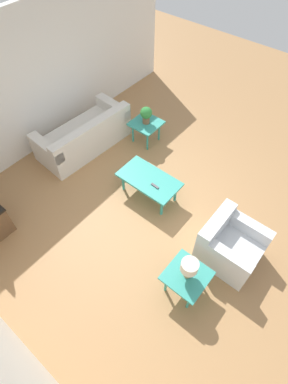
{
  "coord_description": "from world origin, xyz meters",
  "views": [
    {
      "loc": [
        -1.81,
        2.65,
        4.49
      ],
      "look_at": [
        0.17,
        0.25,
        0.55
      ],
      "focal_mm": 28.0,
      "sensor_mm": 36.0,
      "label": 1
    }
  ],
  "objects_px": {
    "armchair": "(229,245)",
    "side_table_lamp": "(187,277)",
    "potted_plant": "(146,114)",
    "table_lamp": "(189,267)",
    "sofa": "(85,136)",
    "coffee_table": "(149,180)",
    "side_table_plant": "(146,125)"
  },
  "relations": [
    {
      "from": "sofa",
      "to": "armchair",
      "type": "xyz_separation_m",
      "value": [
        -3.62,
        0.34,
        0.02
      ]
    },
    {
      "from": "sofa",
      "to": "coffee_table",
      "type": "distance_m",
      "value": 1.88
    },
    {
      "from": "sofa",
      "to": "table_lamp",
      "type": "xyz_separation_m",
      "value": [
        -3.42,
        1.24,
        0.45
      ]
    },
    {
      "from": "table_lamp",
      "to": "side_table_lamp",
      "type": "bearing_deg",
      "value": 90.0
    },
    {
      "from": "sofa",
      "to": "potted_plant",
      "type": "distance_m",
      "value": 1.37
    },
    {
      "from": "sofa",
      "to": "table_lamp",
      "type": "distance_m",
      "value": 3.66
    },
    {
      "from": "side_table_plant",
      "to": "potted_plant",
      "type": "distance_m",
      "value": 0.28
    },
    {
      "from": "side_table_plant",
      "to": "potted_plant",
      "type": "xyz_separation_m",
      "value": [
        0.0,
        0.0,
        0.28
      ]
    },
    {
      "from": "side_table_plant",
      "to": "side_table_lamp",
      "type": "height_order",
      "value": "same"
    },
    {
      "from": "sofa",
      "to": "armchair",
      "type": "relative_size",
      "value": 2.31
    },
    {
      "from": "armchair",
      "to": "side_table_lamp",
      "type": "bearing_deg",
      "value": 167.34
    },
    {
      "from": "side_table_plant",
      "to": "side_table_lamp",
      "type": "distance_m",
      "value": 3.38
    },
    {
      "from": "sofa",
      "to": "table_lamp",
      "type": "relative_size",
      "value": 5.41
    },
    {
      "from": "sofa",
      "to": "potted_plant",
      "type": "xyz_separation_m",
      "value": [
        -0.86,
        -0.98,
        0.41
      ]
    },
    {
      "from": "sofa",
      "to": "coffee_table",
      "type": "bearing_deg",
      "value": 88.42
    },
    {
      "from": "table_lamp",
      "to": "sofa",
      "type": "bearing_deg",
      "value": -19.88
    },
    {
      "from": "coffee_table",
      "to": "potted_plant",
      "type": "bearing_deg",
      "value": -48.7
    },
    {
      "from": "side_table_lamp",
      "to": "potted_plant",
      "type": "distance_m",
      "value": 3.39
    },
    {
      "from": "sofa",
      "to": "side_table_lamp",
      "type": "height_order",
      "value": "sofa"
    },
    {
      "from": "side_table_plant",
      "to": "side_table_lamp",
      "type": "relative_size",
      "value": 1.0
    },
    {
      "from": "side_table_plant",
      "to": "table_lamp",
      "type": "relative_size",
      "value": 1.59
    },
    {
      "from": "coffee_table",
      "to": "side_table_lamp",
      "type": "relative_size",
      "value": 1.89
    },
    {
      "from": "side_table_lamp",
      "to": "potted_plant",
      "type": "bearing_deg",
      "value": -40.92
    },
    {
      "from": "sofa",
      "to": "side_table_lamp",
      "type": "distance_m",
      "value": 3.64
    },
    {
      "from": "coffee_table",
      "to": "table_lamp",
      "type": "bearing_deg",
      "value": 145.35
    },
    {
      "from": "sofa",
      "to": "side_table_plant",
      "type": "xyz_separation_m",
      "value": [
        -0.86,
        -0.98,
        0.13
      ]
    },
    {
      "from": "armchair",
      "to": "side_table_plant",
      "type": "relative_size",
      "value": 1.48
    },
    {
      "from": "armchair",
      "to": "side_table_plant",
      "type": "distance_m",
      "value": 3.06
    },
    {
      "from": "side_table_lamp",
      "to": "side_table_plant",
      "type": "bearing_deg",
      "value": -40.92
    },
    {
      "from": "sofa",
      "to": "coffee_table",
      "type": "relative_size",
      "value": 1.81
    },
    {
      "from": "side_table_lamp",
      "to": "potted_plant",
      "type": "xyz_separation_m",
      "value": [
        2.56,
        -2.22,
        0.28
      ]
    },
    {
      "from": "potted_plant",
      "to": "table_lamp",
      "type": "height_order",
      "value": "same"
    }
  ]
}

